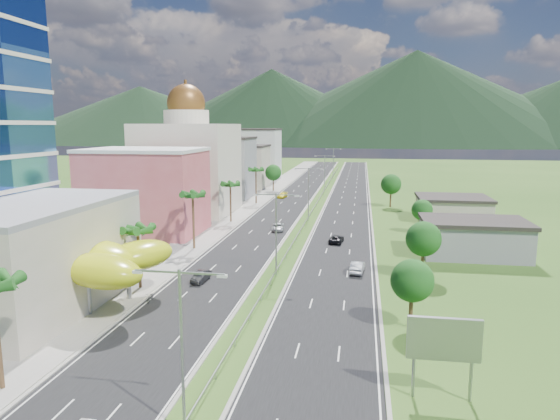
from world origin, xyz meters
The scene contains 35 objects.
ground centered at (0.00, 0.00, 0.00)m, with size 500.00×500.00×0.00m, color #2D5119.
road_left centered at (-7.50, 90.00, 0.02)m, with size 11.00×260.00×0.04m, color black.
road_right centered at (7.50, 90.00, 0.02)m, with size 11.00×260.00×0.04m, color black.
sidewalk_left centered at (-17.00, 90.00, 0.06)m, with size 7.00×260.00×0.12m, color gray.
median_guardrail centered at (0.00, 71.99, 0.62)m, with size 0.10×216.06×0.76m.
streetlight_median_a centered at (0.00, -25.00, 6.75)m, with size 6.04×0.25×11.00m.
streetlight_median_b centered at (0.00, 10.00, 6.75)m, with size 6.04×0.25×11.00m.
streetlight_median_c centered at (0.00, 50.00, 6.75)m, with size 6.04×0.25×11.00m.
streetlight_median_d centered at (0.00, 95.00, 6.75)m, with size 6.04×0.25×11.00m.
streetlight_median_e centered at (0.00, 140.00, 6.75)m, with size 6.04×0.25×11.00m.
lime_canopy centered at (-20.00, -4.00, 4.99)m, with size 18.00×15.00×7.40m.
pink_shophouse centered at (-28.00, 32.00, 7.50)m, with size 20.00×15.00×15.00m, color #C35055.
domed_building centered at (-28.00, 55.00, 11.35)m, with size 20.00×20.00×28.70m.
midrise_grey centered at (-27.00, 80.00, 8.00)m, with size 16.00×15.00×16.00m, color gray.
midrise_beige centered at (-27.00, 102.00, 6.50)m, with size 16.00×15.00×13.00m, color #A7A18A.
midrise_white centered at (-27.00, 125.00, 9.00)m, with size 16.00×15.00×18.00m, color silver.
billboard centered at (17.00, -18.00, 4.42)m, with size 5.20×0.35×6.20m.
shed_near centered at (28.00, 25.00, 2.50)m, with size 15.00×10.00×5.00m, color gray.
shed_far centered at (30.00, 55.00, 2.20)m, with size 14.00×12.00×4.40m, color #A7A18A.
palm_tree_b centered at (-15.50, 2.00, 7.06)m, with size 3.60×3.60×8.10m.
palm_tree_c centered at (-15.50, 22.00, 8.50)m, with size 3.60×3.60×9.60m.
palm_tree_d centered at (-15.50, 45.00, 7.54)m, with size 3.60×3.60×8.60m.
palm_tree_e centered at (-15.50, 70.00, 8.31)m, with size 3.60×3.60×9.40m.
leafy_tree_lfar centered at (-15.50, 95.00, 5.58)m, with size 4.90×4.90×8.05m.
leafy_tree_ra centered at (16.00, -5.00, 4.78)m, with size 4.20×4.20×6.90m.
leafy_tree_rb centered at (19.00, 12.00, 5.18)m, with size 4.55×4.55×7.47m.
leafy_tree_rc centered at (22.00, 40.00, 4.37)m, with size 3.85×3.85×6.33m.
leafy_tree_rd centered at (18.00, 70.00, 5.58)m, with size 4.90×4.90×8.05m.
mountain_ridge centered at (60.00, 450.00, 0.00)m, with size 860.00×140.00×90.00m, color black, non-canonical shape.
car_dark_left centered at (-8.99, 5.68, 0.70)m, with size 1.40×4.03×1.33m, color black.
car_silver_mid_left centered at (-4.50, 38.05, 0.71)m, with size 2.24×4.85×1.35m, color #9FA2A6.
car_yellow_far_left centered at (-10.42, 80.92, 0.72)m, with size 1.91×4.70×1.36m, color yellow.
car_silver_right centered at (10.64, 12.91, 0.81)m, with size 1.62×4.65×1.53m, color #ABADB3.
car_dark_far_right centered at (6.95, 29.92, 0.68)m, with size 2.11×4.58×1.27m, color black.
motorcycle centered at (-12.30, -2.31, 0.69)m, with size 0.61×2.02×1.29m, color black.
Camera 1 is at (10.85, -53.02, 19.68)m, focal length 32.00 mm.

